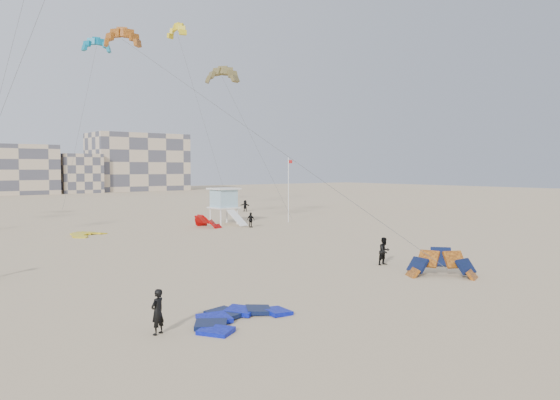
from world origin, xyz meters
TOP-DOWN VIEW (x-y plane):
  - ground at (0.00, 0.00)m, footprint 320.00×320.00m
  - kite_ground_blue at (-0.41, 3.26)m, footprint 5.18×5.34m
  - kite_ground_orange at (14.06, 3.78)m, footprint 5.62×5.63m
  - kite_ground_red_far at (16.78, 35.60)m, footprint 3.94×3.88m
  - kite_ground_yellow at (4.06, 36.02)m, footprint 5.09×5.13m
  - kitesurfer_main at (-3.92, 3.63)m, footprint 0.76×0.65m
  - kitesurfer_b at (14.37, 8.47)m, footprint 0.89×0.69m
  - kitesurfer_d at (20.30, 32.50)m, footprint 0.70×1.03m
  - kitesurfer_f at (31.94, 50.88)m, footprint 1.13×1.61m
  - kite_fly_orange at (6.69, 33.37)m, footprint 7.23×33.84m
  - kite_fly_olive at (17.21, 33.20)m, footprint 8.21×6.85m
  - kite_fly_yellow at (21.99, 52.52)m, footprint 10.65×3.79m
  - kite_fly_teal_b at (13.42, 59.38)m, footprint 7.68×4.41m
  - lifeguard_tower_near at (19.91, 37.30)m, footprint 2.95×5.61m
  - flagpole at (26.97, 34.40)m, footprint 0.62×0.09m
  - condo_east at (50.00, 132.00)m, footprint 26.00×14.00m
  - condo_fill_right at (32.00, 128.00)m, footprint 10.00×10.00m

SIDE VIEW (x-z plane):
  - ground at x=0.00m, z-range 0.00..0.00m
  - kite_ground_blue at x=-0.41m, z-range -0.38..0.38m
  - kite_ground_orange at x=14.06m, z-range -2.01..2.01m
  - kite_ground_red_far at x=16.78m, z-range -1.90..1.90m
  - kite_ground_yellow at x=4.06m, z-range -0.49..0.49m
  - kitesurfer_d at x=20.30m, z-range 0.00..1.62m
  - kitesurfer_f at x=31.94m, z-range 0.00..1.67m
  - kitesurfer_main at x=-3.92m, z-range 0.00..1.76m
  - kitesurfer_b at x=14.37m, z-range 0.00..1.82m
  - lifeguard_tower_near at x=19.91m, z-range -0.02..4.09m
  - flagpole at x=26.97m, z-range 0.20..7.78m
  - condo_fill_right at x=32.00m, z-range 0.00..10.00m
  - condo_east at x=50.00m, z-range 0.00..16.00m
  - kite_fly_olive at x=17.21m, z-range 7.67..23.95m
  - kite_fly_orange at x=6.69m, z-range 9.02..27.23m
  - kite_fly_teal_b at x=13.42m, z-range 11.32..34.57m
  - kite_fly_yellow at x=21.99m, z-range 12.36..37.30m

